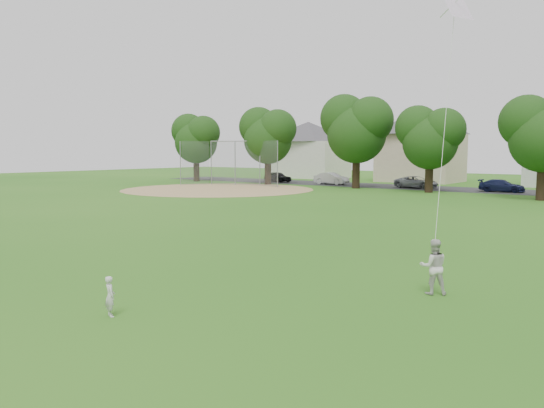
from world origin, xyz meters
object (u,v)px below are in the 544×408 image
Objects in this scene: toddler at (110,296)px; kite at (445,126)px; older_boy at (434,267)px; baseball_backstop at (233,163)px.

kite reaches higher than toddler.
baseball_backstop reaches higher than older_boy.
older_boy is (4.88, 6.08, 0.26)m from toddler.
toddler is 0.13× the size of kite.
kite reaches higher than older_boy.
baseball_backstop is at bearing -31.40° from toddler.
toddler is 9.13m from kite.
older_boy is 43.66m from baseball_backstop.
older_boy reaches higher than toddler.
toddler is 0.09× the size of baseball_backstop.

